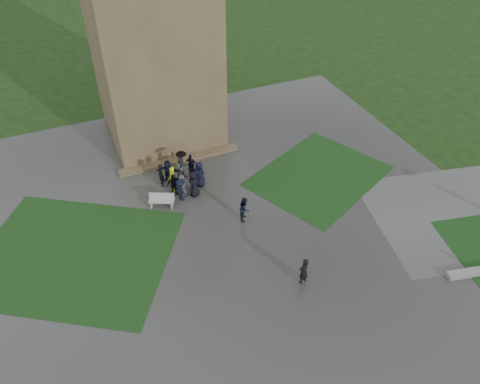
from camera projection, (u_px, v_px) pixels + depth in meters
name	position (u px, v px, depth m)	size (l,w,h in m)	color
ground	(235.00, 260.00, 26.98)	(120.00, 120.00, 0.00)	black
plaza	(222.00, 237.00, 28.40)	(34.00, 34.00, 0.02)	#343432
lawn_inset_left	(74.00, 255.00, 27.24)	(11.00, 9.00, 0.01)	#143512
lawn_inset_right	(319.00, 176.00, 33.09)	(9.00, 7.00, 0.01)	#143512
tower	(150.00, 19.00, 31.93)	(8.00, 8.00, 18.00)	brown
tower_plinth	(180.00, 160.00, 34.44)	(9.00, 0.80, 0.22)	brown
bench	(162.00, 200.00, 30.29)	(1.72, 1.17, 0.96)	#B4B4AF
visitor_cluster	(185.00, 174.00, 31.52)	(3.17, 3.67, 2.47)	black
pedestrian_mid	(245.00, 208.00, 29.14)	(0.81, 0.46, 1.67)	black
pedestrian_near	(304.00, 271.00, 25.15)	(0.64, 0.42, 1.75)	black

